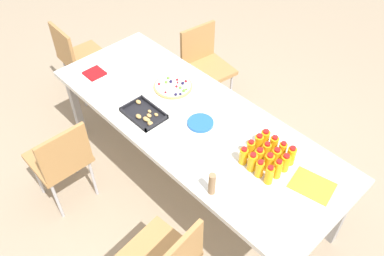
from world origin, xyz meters
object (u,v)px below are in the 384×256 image
(juice_bottle_5, at_px, (276,157))
(plate_stack, at_px, (200,123))
(fruit_pizza, at_px, (173,86))
(juice_bottle_7, at_px, (258,143))
(juice_bottle_12, at_px, (269,175))
(juice_bottle_14, at_px, (252,162))
(juice_bottle_4, at_px, (285,163))
(juice_bottle_9, at_px, (269,162))
(juice_bottle_3, at_px, (265,138))
(paper_folder, at_px, (312,185))
(juice_bottle_8, at_px, (278,169))
(juice_bottle_6, at_px, (266,151))
(napkin_stack, at_px, (94,73))
(cardboard_tube, at_px, (212,184))
(chair_end, at_px, (77,55))
(juice_bottle_11, at_px, (250,149))
(juice_bottle_0, at_px, (291,156))
(party_table, at_px, (192,124))
(chair_near_right, at_px, (205,62))
(juice_bottle_2, at_px, (274,144))
(snack_tray, at_px, (144,114))
(juice_bottle_15, at_px, (243,156))
(chair_far_right, at_px, (61,158))
(juice_bottle_10, at_px, (259,157))
(juice_bottle_1, at_px, (282,150))
(juice_bottle_13, at_px, (260,169))

(juice_bottle_5, height_order, plate_stack, juice_bottle_5)
(fruit_pizza, bearing_deg, juice_bottle_7, 177.74)
(juice_bottle_12, height_order, juice_bottle_14, juice_bottle_12)
(juice_bottle_4, xyz_separation_m, juice_bottle_9, (0.07, 0.07, 0.00))
(juice_bottle_3, xyz_separation_m, paper_folder, (-0.43, 0.05, -0.06))
(juice_bottle_8, distance_m, fruit_pizza, 1.13)
(juice_bottle_9, bearing_deg, juice_bottle_6, -41.59)
(juice_bottle_6, relative_size, napkin_stack, 0.90)
(plate_stack, bearing_deg, juice_bottle_7, -167.44)
(juice_bottle_5, distance_m, cardboard_tube, 0.49)
(chair_end, distance_m, juice_bottle_11, 2.15)
(juice_bottle_7, bearing_deg, cardboard_tube, 93.57)
(juice_bottle_14, bearing_deg, plate_stack, -5.75)
(chair_end, height_order, juice_bottle_0, juice_bottle_0)
(party_table, height_order, juice_bottle_12, juice_bottle_12)
(chair_end, xyz_separation_m, juice_bottle_6, (-2.21, -0.13, 0.29))
(fruit_pizza, bearing_deg, chair_end, 7.91)
(chair_near_right, height_order, paper_folder, chair_near_right)
(chair_end, height_order, juice_bottle_7, juice_bottle_7)
(juice_bottle_0, height_order, juice_bottle_5, juice_bottle_0)
(juice_bottle_8, relative_size, napkin_stack, 0.99)
(juice_bottle_2, distance_m, snack_tray, 0.97)
(juice_bottle_14, relative_size, juice_bottle_15, 1.06)
(chair_near_right, xyz_separation_m, juice_bottle_14, (-1.27, 0.84, 0.29))
(chair_near_right, relative_size, juice_bottle_14, 5.77)
(chair_far_right, bearing_deg, juice_bottle_3, -45.59)
(juice_bottle_4, height_order, cardboard_tube, cardboard_tube)
(chair_near_right, distance_m, juice_bottle_3, 1.37)
(chair_near_right, height_order, juice_bottle_10, juice_bottle_10)
(juice_bottle_5, bearing_deg, juice_bottle_10, 46.11)
(chair_far_right, bearing_deg, fruit_pizza, -8.81)
(juice_bottle_2, height_order, juice_bottle_7, juice_bottle_7)
(snack_tray, xyz_separation_m, plate_stack, (-0.35, -0.24, -0.00))
(juice_bottle_5, distance_m, juice_bottle_15, 0.21)
(juice_bottle_7, bearing_deg, juice_bottle_2, -134.08)
(juice_bottle_14, bearing_deg, juice_bottle_9, -133.12)
(juice_bottle_6, bearing_deg, paper_folder, -175.56)
(juice_bottle_6, bearing_deg, chair_end, 3.31)
(cardboard_tube, relative_size, paper_folder, 0.64)
(fruit_pizza, height_order, cardboard_tube, cardboard_tube)
(juice_bottle_1, bearing_deg, juice_bottle_13, 89.09)
(juice_bottle_9, xyz_separation_m, juice_bottle_10, (0.08, 0.01, -0.00))
(juice_bottle_1, bearing_deg, juice_bottle_11, 43.55)
(chair_far_right, relative_size, juice_bottle_11, 5.86)
(juice_bottle_15, distance_m, fruit_pizza, 0.92)
(juice_bottle_7, height_order, paper_folder, juice_bottle_7)
(juice_bottle_10, distance_m, juice_bottle_15, 0.10)
(juice_bottle_12, relative_size, paper_folder, 0.56)
(chair_end, distance_m, juice_bottle_3, 2.16)
(juice_bottle_5, bearing_deg, juice_bottle_15, 44.50)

